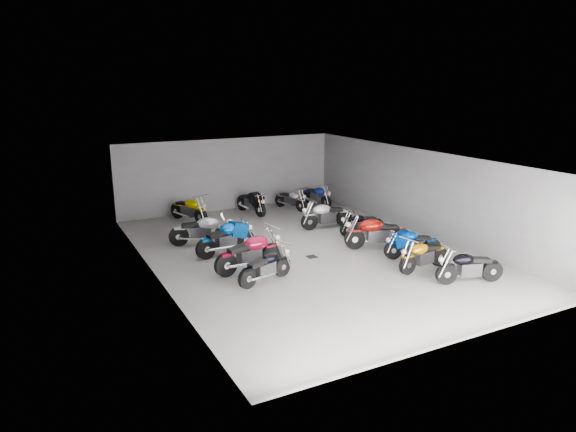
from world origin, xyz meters
The scene contains 20 objects.
ground centered at (0.00, 0.00, 0.00)m, with size 14.00×14.00×0.00m, color #9B9993.
wall_back centered at (0.00, 7.00, 1.60)m, with size 10.00×0.10×3.20m, color slate.
wall_left centered at (-5.00, 0.00, 1.60)m, with size 0.10×14.00×3.20m, color slate.
wall_right centered at (5.00, 0.00, 1.60)m, with size 0.10×14.00×3.20m, color slate.
ceiling centered at (0.00, 0.00, 3.22)m, with size 10.00×14.00×0.04m, color black.
drain_grate centered at (0.00, -0.50, 0.01)m, with size 0.32×0.32×0.01m, color black.
motorcycle_left_c centered at (-2.28, -1.79, 0.47)m, with size 1.90×0.68×0.85m.
motorcycle_left_d centered at (-2.31, -0.73, 0.56)m, with size 2.35×0.57×1.04m.
motorcycle_left_e centered at (-2.38, 1.10, 0.54)m, with size 2.24×0.67×0.99m.
motorcycle_left_f centered at (-2.81, 2.38, 0.54)m, with size 2.16×0.98×1.00m.
motorcycle_right_a centered at (2.86, -4.54, 0.49)m, with size 1.98×0.74×0.89m.
motorcycle_right_b centered at (2.41, -3.14, 0.48)m, with size 2.01×0.46×0.89m.
motorcycle_right_c centered at (2.88, -2.07, 0.48)m, with size 1.95×0.64×0.87m.
motorcycle_right_d centered at (2.44, -0.77, 0.56)m, with size 2.20×1.10×1.03m.
motorcycle_right_e centered at (2.92, 0.81, 0.44)m, with size 1.84×0.42×0.81m.
motorcycle_right_f centered at (2.23, 2.25, 0.53)m, with size 2.19×0.49×0.96m.
motorcycle_back_b centered at (-2.27, 5.73, 0.52)m, with size 0.98×2.06×0.96m.
motorcycle_back_d centered at (0.54, 5.73, 0.51)m, with size 0.54×2.12×0.93m.
motorcycle_back_e centered at (2.45, 5.63, 0.47)m, with size 0.69×1.90×0.86m.
motorcycle_back_f centered at (3.84, 5.68, 0.49)m, with size 0.50×2.03×0.89m.
Camera 1 is at (-8.12, -14.42, 5.60)m, focal length 32.00 mm.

